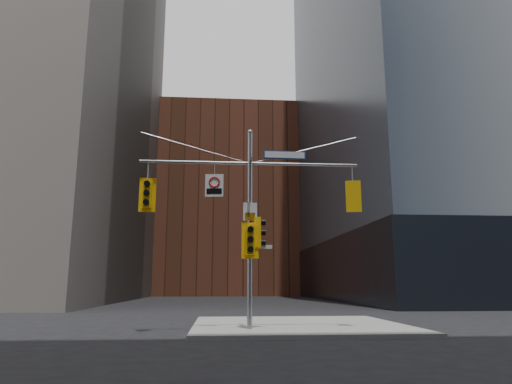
{
  "coord_description": "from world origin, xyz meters",
  "views": [
    {
      "loc": [
        -1.04,
        -14.16,
        1.67
      ],
      "look_at": [
        0.22,
        2.0,
        4.93
      ],
      "focal_mm": 32.0,
      "sensor_mm": 36.0,
      "label": 1
    }
  ],
  "objects": [
    {
      "name": "street_blade_ew",
      "position": [
        0.45,
        2.0,
        2.95
      ],
      "size": [
        0.69,
        0.04,
        0.14
      ],
      "rotation": [
        0.0,
        0.0,
        -0.02
      ],
      "color": "silver",
      "rests_on": "ground"
    },
    {
      "name": "street_blade_ns",
      "position": [
        0.0,
        2.45,
        2.88
      ],
      "size": [
        0.14,
        0.8,
        0.16
      ],
      "rotation": [
        0.0,
        0.0,
        0.13
      ],
      "color": "#145926",
      "rests_on": "ground"
    },
    {
      "name": "ground",
      "position": [
        0.0,
        0.0,
        0.0
      ],
      "size": [
        160.0,
        160.0,
        0.0
      ],
      "primitive_type": "plane",
      "color": "black",
      "rests_on": "ground"
    },
    {
      "name": "street_sign_blade",
      "position": [
        1.29,
        2.0,
        6.35
      ],
      "size": [
        1.58,
        0.09,
        0.31
      ],
      "rotation": [
        0.0,
        0.0,
        0.03
      ],
      "color": "navy",
      "rests_on": "ground"
    },
    {
      "name": "traffic_light_pole_side",
      "position": [
        0.33,
        2.0,
        3.46
      ],
      "size": [
        0.44,
        0.37,
        1.08
      ],
      "rotation": [
        0.0,
        0.0,
        1.47
      ],
      "color": "#F3B10C",
      "rests_on": "ground"
    },
    {
      "name": "regulatory_sign_pole",
      "position": [
        0.0,
        1.88,
        4.17
      ],
      "size": [
        0.5,
        0.08,
        0.65
      ],
      "rotation": [
        0.0,
        0.0,
        0.1
      ],
      "color": "silver",
      "rests_on": "ground"
    },
    {
      "name": "traffic_light_west_arm",
      "position": [
        -3.67,
        2.01,
        4.8
      ],
      "size": [
        0.59,
        0.48,
        1.24
      ],
      "rotation": [
        0.0,
        0.0,
        0.06
      ],
      "color": "#F3B10C",
      "rests_on": "ground"
    },
    {
      "name": "podium_ne",
      "position": [
        28.0,
        32.0,
        3.0
      ],
      "size": [
        36.4,
        36.4,
        6.0
      ],
      "primitive_type": "cube",
      "color": "black",
      "rests_on": "ground"
    },
    {
      "name": "traffic_light_pole_front",
      "position": [
        0.0,
        1.73,
        3.17
      ],
      "size": [
        0.61,
        0.48,
        1.27
      ],
      "rotation": [
        0.0,
        0.0,
        -0.02
      ],
      "color": "#F3B10C",
      "rests_on": "ground"
    },
    {
      "name": "regulatory_sign_arm",
      "position": [
        -1.29,
        1.97,
        5.18
      ],
      "size": [
        0.66,
        0.13,
        0.82
      ],
      "rotation": [
        0.0,
        0.0,
        -0.12
      ],
      "color": "silver",
      "rests_on": "ground"
    },
    {
      "name": "traffic_light_east_arm",
      "position": [
        3.81,
        1.99,
        4.8
      ],
      "size": [
        0.55,
        0.5,
        1.16
      ],
      "rotation": [
        0.0,
        0.0,
        2.91
      ],
      "color": "#F3B10C",
      "rests_on": "ground"
    },
    {
      "name": "brick_midrise",
      "position": [
        0.0,
        58.0,
        14.0
      ],
      "size": [
        26.0,
        20.0,
        28.0
      ],
      "primitive_type": "cube",
      "color": "brown",
      "rests_on": "ground"
    },
    {
      "name": "sidewalk_corner",
      "position": [
        2.0,
        4.0,
        0.07
      ],
      "size": [
        8.0,
        8.0,
        0.15
      ],
      "primitive_type": "cube",
      "color": "gray",
      "rests_on": "ground"
    },
    {
      "name": "signal_assembly",
      "position": [
        0.0,
        1.99,
        4.42
      ],
      "size": [
        8.0,
        0.8,
        7.3
      ],
      "color": "gray",
      "rests_on": "ground"
    }
  ]
}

